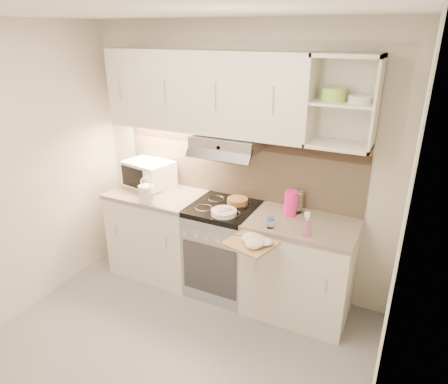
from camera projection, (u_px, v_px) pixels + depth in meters
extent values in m
plane|color=gray|center=(161.00, 363.00, 3.10)|extent=(3.00, 3.00, 0.00)
cube|color=beige|center=(238.00, 161.00, 3.79)|extent=(3.00, 0.04, 2.50)
cube|color=beige|center=(393.00, 276.00, 2.01)|extent=(0.04, 2.80, 2.50)
cube|color=white|center=(133.00, 11.00, 2.16)|extent=(3.00, 2.80, 0.04)
cube|color=tan|center=(237.00, 164.00, 3.79)|extent=(2.40, 0.02, 0.64)
cube|color=#38281E|center=(237.00, 144.00, 3.71)|extent=(2.40, 0.01, 0.08)
cube|color=silver|center=(205.00, 92.00, 3.51)|extent=(1.90, 0.34, 0.70)
cube|color=silver|center=(344.00, 102.00, 3.01)|extent=(0.50, 0.34, 0.70)
cylinder|color=#8CBA47|center=(334.00, 94.00, 3.03)|extent=(0.19, 0.19, 0.10)
cylinder|color=white|center=(361.00, 99.00, 2.95)|extent=(0.18, 0.18, 0.06)
cube|color=#B7B7BC|center=(229.00, 142.00, 3.54)|extent=(0.60, 0.40, 0.12)
cube|color=silver|center=(159.00, 234.00, 4.16)|extent=(0.90, 0.60, 0.86)
cube|color=gray|center=(157.00, 194.00, 3.99)|extent=(0.92, 0.62, 0.04)
cube|color=silver|center=(299.00, 270.00, 3.54)|extent=(0.90, 0.60, 0.86)
cube|color=gray|center=(303.00, 224.00, 3.37)|extent=(0.92, 0.62, 0.04)
cube|color=#B7B7BC|center=(224.00, 251.00, 3.85)|extent=(0.60, 0.58, 0.85)
cube|color=black|center=(224.00, 208.00, 3.68)|extent=(0.60, 0.60, 0.05)
cube|color=white|center=(149.00, 174.00, 4.10)|extent=(0.53, 0.43, 0.27)
cube|color=black|center=(139.00, 179.00, 3.95)|extent=(0.31, 0.07, 0.21)
cylinder|color=silver|center=(146.00, 193.00, 3.75)|extent=(0.14, 0.14, 0.16)
cone|color=silver|center=(156.00, 194.00, 3.69)|extent=(0.20, 0.05, 0.12)
torus|color=silver|center=(146.00, 184.00, 3.71)|extent=(0.13, 0.02, 0.13)
cylinder|color=white|center=(224.00, 214.00, 3.50)|extent=(0.23, 0.23, 0.01)
cylinder|color=white|center=(224.00, 212.00, 3.49)|extent=(0.23, 0.23, 0.01)
cylinder|color=white|center=(224.00, 211.00, 3.49)|extent=(0.23, 0.23, 0.01)
cube|color=silver|center=(224.00, 210.00, 3.49)|extent=(0.14, 0.08, 0.01)
cylinder|color=#A16046|center=(237.00, 201.00, 3.72)|extent=(0.19, 0.19, 0.05)
cylinder|color=#FF2087|center=(291.00, 203.00, 3.45)|extent=(0.11, 0.11, 0.22)
cube|color=#FF2087|center=(297.00, 202.00, 3.41)|extent=(0.02, 0.03, 0.09)
cylinder|color=white|center=(296.00, 202.00, 3.52)|extent=(0.10, 0.10, 0.19)
cylinder|color=#B7B7BC|center=(297.00, 191.00, 3.48)|extent=(0.11, 0.11, 0.02)
cylinder|color=white|center=(270.00, 224.00, 3.26)|extent=(0.06, 0.06, 0.07)
cylinder|color=#2151A9|center=(270.00, 219.00, 3.24)|extent=(0.06, 0.06, 0.02)
cone|color=pink|center=(307.00, 228.00, 3.12)|extent=(0.08, 0.08, 0.13)
cube|color=#A28048|center=(251.00, 243.00, 3.09)|extent=(0.42, 0.39, 0.02)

